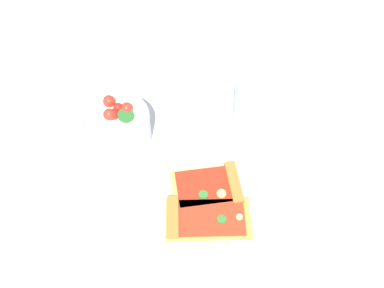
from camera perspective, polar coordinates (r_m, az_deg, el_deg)
ground_plane at (r=0.89m, az=0.08°, el=-6.46°), size 2.40×2.40×0.00m
plate at (r=0.87m, az=1.97°, el=-7.27°), size 0.22×0.22×0.01m
pizza_slice_near at (r=0.88m, az=2.36°, el=-5.05°), size 0.14×0.12×0.02m
pizza_slice_far at (r=0.85m, az=1.39°, el=-8.64°), size 0.17×0.14×0.02m
salad_bowl at (r=0.95m, az=-8.94°, el=2.12°), size 0.14×0.14×0.09m
soda_glass at (r=0.98m, az=7.00°, el=4.67°), size 0.07×0.07×0.11m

